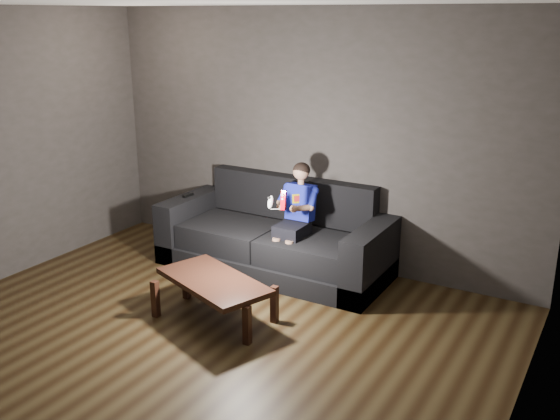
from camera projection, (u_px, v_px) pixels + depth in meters
The scene contains 10 objects.
floor at pixel (165, 361), 4.92m from camera, with size 5.00×5.00×0.00m, color black.
back_wall at pixel (313, 139), 6.57m from camera, with size 5.00×0.04×2.70m, color #36322E.
right_wall at pixel (515, 263), 3.31m from camera, with size 0.04×5.00×2.70m, color #36322E.
ceiling at pixel (142, 0), 4.10m from camera, with size 5.00×5.00×0.02m, color silver.
sofa at pixel (277, 241), 6.63m from camera, with size 2.44×1.05×0.94m.
child at pixel (296, 208), 6.30m from camera, with size 0.41×0.51×1.02m.
wii_remote_red at pixel (284, 200), 5.88m from camera, with size 0.06×0.08×0.19m.
nunchuk_white at pixel (270, 202), 5.96m from camera, with size 0.07×0.09×0.14m.
wii_remote_black at pixel (188, 195), 6.96m from camera, with size 0.05×0.15×0.03m.
coffee_table at pixel (214, 284), 5.49m from camera, with size 1.20×0.88×0.39m.
Camera 1 is at (2.96, -3.29, 2.62)m, focal length 40.00 mm.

